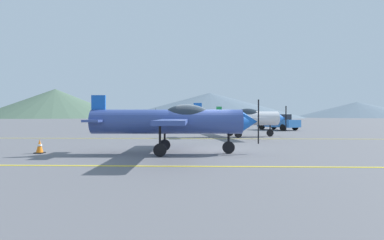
{
  "coord_description": "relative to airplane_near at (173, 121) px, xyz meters",
  "views": [
    {
      "loc": [
        0.07,
        -13.99,
        1.64
      ],
      "look_at": [
        -0.77,
        10.0,
        1.2
      ],
      "focal_mm": 30.31,
      "sensor_mm": 36.0,
      "label": 1
    }
  ],
  "objects": [
    {
      "name": "ground_plane",
      "position": [
        1.17,
        0.61,
        -1.37
      ],
      "size": [
        400.0,
        400.0,
        0.0
      ],
      "primitive_type": "plane",
      "color": "slate"
    },
    {
      "name": "apron_line_near",
      "position": [
        1.17,
        -3.29,
        -1.36
      ],
      "size": [
        80.0,
        0.16,
        0.01
      ],
      "primitive_type": "cube",
      "color": "yellow",
      "rests_on": "ground_plane"
    },
    {
      "name": "apron_line_far",
      "position": [
        1.17,
        8.13,
        -1.36
      ],
      "size": [
        80.0,
        0.16,
        0.01
      ],
      "primitive_type": "cube",
      "color": "yellow",
      "rests_on": "ground_plane"
    },
    {
      "name": "airplane_near",
      "position": [
        0.0,
        0.0,
        0.0
      ],
      "size": [
        7.01,
        8.08,
        2.42
      ],
      "color": "#33478C",
      "rests_on": "ground_plane"
    },
    {
      "name": "airplane_mid",
      "position": [
        3.89,
        10.03,
        0.0
      ],
      "size": [
        7.09,
        8.09,
        2.42
      ],
      "color": "silver",
      "rests_on": "ground_plane"
    },
    {
      "name": "airplane_far",
      "position": [
        -0.21,
        20.39,
        0.0
      ],
      "size": [
        7.06,
        8.11,
        2.42
      ],
      "color": "silver",
      "rests_on": "ground_plane"
    },
    {
      "name": "car_sedan",
      "position": [
        8.91,
        20.16,
        -0.52
      ],
      "size": [
        3.95,
        4.55,
        1.62
      ],
      "color": "#3372BF",
      "rests_on": "ground_plane"
    },
    {
      "name": "traffic_cone_front",
      "position": [
        -5.6,
        -0.11,
        -1.08
      ],
      "size": [
        0.36,
        0.36,
        0.59
      ],
      "color": "black",
      "rests_on": "ground_plane"
    },
    {
      "name": "hill_left",
      "position": [
        -62.67,
        124.27,
        4.88
      ],
      "size": [
        61.06,
        61.06,
        12.49
      ],
      "primitive_type": "cone",
      "color": "#4C6651",
      "rests_on": "ground_plane"
    },
    {
      "name": "hill_centerleft",
      "position": [
        4.1,
        131.5,
        4.21
      ],
      "size": [
        81.91,
        81.91,
        11.14
      ],
      "primitive_type": "cone",
      "color": "slate",
      "rests_on": "ground_plane"
    },
    {
      "name": "hill_centerright",
      "position": [
        74.26,
        143.09,
        2.35
      ],
      "size": [
        58.47,
        58.47,
        7.43
      ],
      "primitive_type": "cone",
      "color": "slate",
      "rests_on": "ground_plane"
    }
  ]
}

